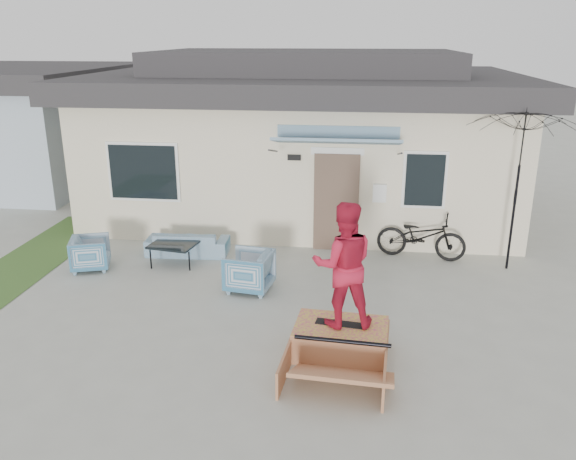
# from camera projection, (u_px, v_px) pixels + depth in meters

# --- Properties ---
(ground) EXTENTS (90.00, 90.00, 0.00)m
(ground) POSITION_uv_depth(u_px,v_px,m) (253.00, 351.00, 8.61)
(ground) COLOR #A6A79B
(ground) RESTS_ON ground
(grass_strip) EXTENTS (1.40, 8.00, 0.01)m
(grass_strip) POSITION_uv_depth(u_px,v_px,m) (3.00, 280.00, 11.09)
(grass_strip) COLOR #375B26
(grass_strip) RESTS_ON ground
(house) EXTENTS (10.80, 8.49, 4.10)m
(house) POSITION_uv_depth(u_px,v_px,m) (305.00, 133.00, 15.50)
(house) COLOR beige
(house) RESTS_ON ground
(loveseat) EXTENTS (1.74, 0.59, 0.67)m
(loveseat) POSITION_uv_depth(u_px,v_px,m) (188.00, 239.00, 12.31)
(loveseat) COLOR #26668D
(loveseat) RESTS_ON ground
(armchair_left) EXTENTS (0.85, 0.88, 0.73)m
(armchair_left) POSITION_uv_depth(u_px,v_px,m) (90.00, 252.00, 11.52)
(armchair_left) COLOR #26668D
(armchair_left) RESTS_ON ground
(armchair_right) EXTENTS (0.84, 0.88, 0.80)m
(armchair_right) POSITION_uv_depth(u_px,v_px,m) (249.00, 269.00, 10.56)
(armchair_right) COLOR #26668D
(armchair_right) RESTS_ON ground
(coffee_table) EXTENTS (1.02, 1.02, 0.44)m
(coffee_table) POSITION_uv_depth(u_px,v_px,m) (176.00, 252.00, 11.89)
(coffee_table) COLOR black
(coffee_table) RESTS_ON ground
(bicycle) EXTENTS (1.91, 0.96, 1.16)m
(bicycle) POSITION_uv_depth(u_px,v_px,m) (422.00, 231.00, 12.01)
(bicycle) COLOR black
(bicycle) RESTS_ON ground
(patio_umbrella) EXTENTS (2.53, 2.42, 2.20)m
(patio_umbrella) POSITION_uv_depth(u_px,v_px,m) (517.00, 183.00, 11.09)
(patio_umbrella) COLOR black
(patio_umbrella) RESTS_ON ground
(skate_ramp) EXTENTS (1.46, 1.87, 0.44)m
(skate_ramp) POSITION_uv_depth(u_px,v_px,m) (341.00, 340.00, 8.48)
(skate_ramp) COLOR #A56843
(skate_ramp) RESTS_ON ground
(skateboard) EXTENTS (0.77, 0.29, 0.05)m
(skateboard) POSITION_uv_depth(u_px,v_px,m) (342.00, 323.00, 8.44)
(skateboard) COLOR black
(skateboard) RESTS_ON skate_ramp
(skater) EXTENTS (0.99, 0.82, 1.83)m
(skater) POSITION_uv_depth(u_px,v_px,m) (343.00, 263.00, 8.15)
(skater) COLOR red
(skater) RESTS_ON skateboard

